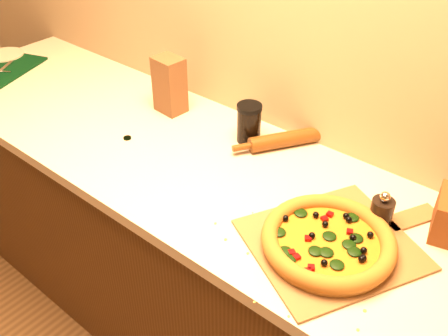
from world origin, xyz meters
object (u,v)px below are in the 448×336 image
(pizza_peel, at_px, (336,242))
(wine_glass, at_px, (162,74))
(dark_jar, at_px, (249,123))
(side_plate, at_px, (5,56))
(pizza, at_px, (328,241))
(pepper_grinder, at_px, (381,212))
(rolling_pin, at_px, (287,139))

(pizza_peel, xyz_separation_m, wine_glass, (-0.87, 0.23, 0.13))
(dark_jar, height_order, side_plate, dark_jar)
(pizza, xyz_separation_m, pepper_grinder, (0.06, 0.17, 0.02))
(wine_glass, xyz_separation_m, side_plate, (-0.88, -0.14, -0.13))
(pepper_grinder, bearing_deg, wine_glass, 173.76)
(pizza_peel, relative_size, rolling_pin, 1.74)
(dark_jar, bearing_deg, pizza, -31.06)
(pepper_grinder, height_order, side_plate, pepper_grinder)
(pizza_peel, relative_size, pizza, 1.70)
(pizza_peel, relative_size, pepper_grinder, 5.04)
(rolling_pin, relative_size, wine_glass, 1.77)
(pepper_grinder, bearing_deg, pizza_peel, -111.95)
(pizza_peel, height_order, pepper_grinder, pepper_grinder)
(rolling_pin, bearing_deg, pizza_peel, -40.28)
(pizza, distance_m, pepper_grinder, 0.18)
(pizza_peel, height_order, wine_glass, wine_glass)
(pizza_peel, distance_m, wine_glass, 0.91)
(pizza_peel, xyz_separation_m, side_plate, (-1.75, 0.09, 0.00))
(pizza_peel, distance_m, pizza, 0.04)
(pizza, height_order, rolling_pin, pizza)
(rolling_pin, xyz_separation_m, side_plate, (-1.39, -0.21, -0.02))
(pizza, xyz_separation_m, side_plate, (-1.74, 0.13, -0.02))
(pizza, bearing_deg, pepper_grinder, 69.97)
(wine_glass, bearing_deg, side_plate, -170.92)
(pizza, relative_size, rolling_pin, 1.02)
(wine_glass, bearing_deg, pizza, -17.37)
(pizza, height_order, wine_glass, wine_glass)
(pepper_grinder, relative_size, side_plate, 0.69)
(rolling_pin, relative_size, side_plate, 2.01)
(pizza_peel, xyz_separation_m, dark_jar, (-0.48, 0.25, 0.06))
(pizza, xyz_separation_m, rolling_pin, (-0.35, 0.34, -0.00))
(pizza_peel, bearing_deg, wine_glass, -167.88)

